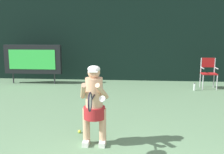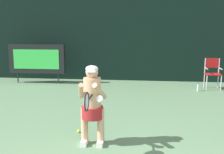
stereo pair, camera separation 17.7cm
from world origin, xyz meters
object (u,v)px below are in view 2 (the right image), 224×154
(water_bottle, at_px, (198,87))
(tennis_ball_loose, at_px, (79,131))
(tennis_player, at_px, (92,102))
(tennis_racket, at_px, (87,101))
(umpire_chair, at_px, (213,72))
(scoreboard, at_px, (37,59))

(water_bottle, height_order, tennis_ball_loose, water_bottle)
(tennis_player, xyz_separation_m, tennis_racket, (0.03, -0.57, 0.17))
(tennis_player, bearing_deg, tennis_racket, -87.34)
(umpire_chair, height_order, tennis_ball_loose, umpire_chair)
(scoreboard, bearing_deg, tennis_player, -59.49)
(water_bottle, xyz_separation_m, tennis_player, (-2.77, -4.73, 0.67))
(tennis_player, xyz_separation_m, tennis_ball_loose, (-0.39, 0.52, -0.76))
(water_bottle, distance_m, tennis_player, 5.52)
(tennis_ball_loose, bearing_deg, umpire_chair, 51.24)
(scoreboard, xyz_separation_m, tennis_racket, (3.22, -6.00, 0.02))
(tennis_ball_loose, bearing_deg, tennis_racket, -69.17)
(tennis_racket, bearing_deg, tennis_ball_loose, 128.94)
(scoreboard, relative_size, water_bottle, 8.30)
(umpire_chair, height_order, tennis_player, tennis_player)
(scoreboard, height_order, water_bottle, scoreboard)
(umpire_chair, xyz_separation_m, water_bottle, (-0.55, -0.42, -0.50))
(scoreboard, distance_m, water_bottle, 6.07)
(umpire_chair, distance_m, tennis_racket, 6.61)
(water_bottle, bearing_deg, tennis_ball_loose, -126.92)
(tennis_racket, bearing_deg, umpire_chair, 78.13)
(umpire_chair, xyz_separation_m, tennis_ball_loose, (-3.71, -4.63, -0.58))
(tennis_ball_loose, bearing_deg, water_bottle, 53.08)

